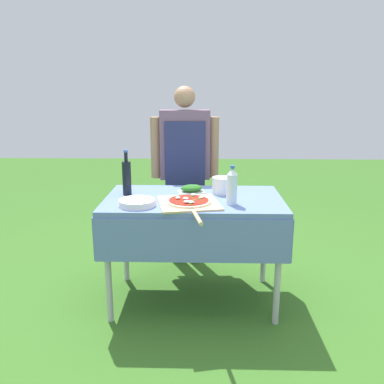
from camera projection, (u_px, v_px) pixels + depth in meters
ground_plane at (194, 299)px, 2.97m from camera, size 12.00×12.00×0.00m
prep_table at (194, 210)px, 2.80m from camera, size 1.22×0.73×0.77m
person_cook at (185, 162)px, 3.41m from camera, size 0.57×0.21×1.51m
pizza_on_peel at (189, 203)px, 2.61m from camera, size 0.45×0.64×0.05m
oil_bottle at (127, 177)px, 2.82m from camera, size 0.06×0.06×0.32m
water_bottle at (232, 186)px, 2.59m from camera, size 0.07×0.07×0.25m
herb_container at (192, 189)px, 2.91m from camera, size 0.21×0.18×0.05m
mixing_tub at (222, 185)px, 2.87m from camera, size 0.15×0.15×0.12m
plate_stack at (137, 203)px, 2.58m from camera, size 0.24×0.24×0.04m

